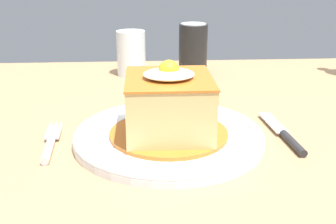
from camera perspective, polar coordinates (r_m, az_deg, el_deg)
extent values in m
cube|color=#A87F56|center=(0.71, 5.36, -3.37)|extent=(1.26, 0.95, 0.04)
cylinder|color=white|center=(0.64, 0.11, -3.54)|extent=(0.29, 0.29, 0.01)
torus|color=white|center=(0.64, 0.11, -2.94)|extent=(0.29, 0.29, 0.01)
cylinder|color=#C66B23|center=(0.64, 0.11, -2.89)|extent=(0.18, 0.18, 0.01)
cube|color=#DBB770|center=(0.62, 0.11, 0.84)|extent=(0.12, 0.14, 0.08)
cube|color=#C66B23|center=(0.61, 0.12, 4.62)|extent=(0.13, 0.14, 0.00)
ellipsoid|color=white|center=(0.60, 0.09, 5.18)|extent=(0.07, 0.07, 0.01)
sphere|color=yellow|center=(0.61, 0.12, 5.66)|extent=(0.03, 0.03, 0.03)
cylinder|color=silver|center=(0.63, -15.99, -4.97)|extent=(0.02, 0.08, 0.01)
cube|color=silver|center=(0.68, -15.31, -2.69)|extent=(0.03, 0.05, 0.00)
cylinder|color=silver|center=(0.71, -14.44, -1.88)|extent=(0.01, 0.03, 0.00)
cylinder|color=silver|center=(0.71, -15.08, -1.91)|extent=(0.01, 0.03, 0.00)
cylinder|color=silver|center=(0.71, -15.72, -1.94)|extent=(0.01, 0.03, 0.00)
cylinder|color=#262628|center=(0.65, 16.63, -4.07)|extent=(0.02, 0.08, 0.01)
cube|color=silver|center=(0.72, 14.08, -1.42)|extent=(0.03, 0.09, 0.00)
cylinder|color=black|center=(0.99, 3.42, 8.32)|extent=(0.07, 0.07, 0.12)
cylinder|color=silver|center=(0.98, 3.49, 11.88)|extent=(0.06, 0.06, 0.00)
cylinder|color=silver|center=(1.01, -4.99, 6.66)|extent=(0.06, 0.06, 0.06)
cylinder|color=silver|center=(1.00, -5.03, 7.97)|extent=(0.07, 0.07, 0.10)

